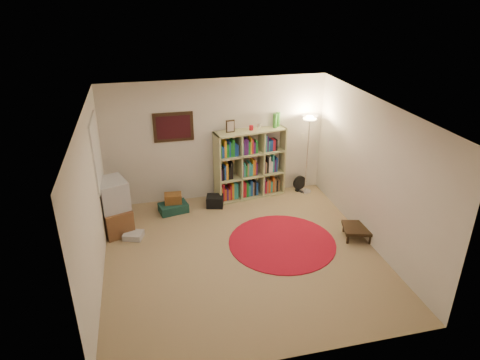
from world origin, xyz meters
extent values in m
cube|color=#907854|center=(0.00, 0.00, -0.01)|extent=(4.50, 4.50, 0.02)
cube|color=white|center=(0.00, 0.00, 2.51)|extent=(4.50, 4.50, 0.02)
cube|color=beige|center=(0.00, 2.26, 1.25)|extent=(4.50, 0.02, 2.50)
cube|color=beige|center=(0.00, -2.26, 1.25)|extent=(4.50, 0.02, 2.50)
cube|color=beige|center=(-2.26, 0.00, 1.25)|extent=(0.02, 4.50, 2.50)
cube|color=beige|center=(2.26, 0.00, 1.25)|extent=(0.02, 4.50, 2.50)
cube|color=black|center=(-0.85, 2.23, 1.60)|extent=(0.78, 0.04, 0.58)
cube|color=#3D0C14|center=(-0.85, 2.21, 1.60)|extent=(0.66, 0.01, 0.46)
cube|color=white|center=(-2.23, 1.30, 1.55)|extent=(0.03, 1.00, 1.20)
cube|color=beige|center=(1.85, 2.24, 1.20)|extent=(0.08, 0.01, 0.12)
cube|color=tan|center=(0.66, 2.09, 0.02)|extent=(1.51, 0.63, 0.03)
cube|color=tan|center=(0.66, 2.09, 1.45)|extent=(1.51, 0.63, 0.03)
cube|color=tan|center=(-0.05, 1.98, 0.73)|extent=(0.09, 0.42, 1.47)
cube|color=tan|center=(1.37, 2.20, 0.73)|extent=(0.09, 0.42, 1.47)
cube|color=tan|center=(0.63, 2.29, 0.73)|extent=(1.45, 0.24, 1.47)
cube|color=tan|center=(0.42, 2.05, 0.73)|extent=(0.09, 0.40, 1.40)
cube|color=tan|center=(0.90, 2.13, 0.73)|extent=(0.09, 0.40, 1.40)
cube|color=tan|center=(0.66, 2.09, 0.49)|extent=(1.45, 0.60, 0.03)
cube|color=tan|center=(0.66, 2.09, 0.98)|extent=(1.45, 0.60, 0.03)
cube|color=orange|center=(0.00, 1.95, 0.20)|extent=(0.07, 0.17, 0.32)
cube|color=#AF192A|center=(0.04, 1.96, 0.22)|extent=(0.07, 0.17, 0.37)
cube|color=#C85019|center=(0.09, 1.96, 0.16)|extent=(0.07, 0.17, 0.25)
cube|color=#421964|center=(0.13, 1.97, 0.16)|extent=(0.06, 0.17, 0.25)
cube|color=#C85019|center=(0.17, 1.98, 0.15)|extent=(0.06, 0.17, 0.23)
cube|color=#AF192A|center=(0.21, 1.98, 0.19)|extent=(0.06, 0.17, 0.31)
cube|color=orange|center=(0.25, 1.99, 0.22)|extent=(0.06, 0.17, 0.36)
cube|color=teal|center=(0.30, 1.99, 0.22)|extent=(0.07, 0.17, 0.37)
cube|color=teal|center=(0.34, 2.00, 0.21)|extent=(0.07, 0.17, 0.34)
cube|color=#421964|center=(0.00, 1.95, 0.63)|extent=(0.07, 0.17, 0.24)
cube|color=black|center=(0.04, 1.96, 0.64)|extent=(0.07, 0.17, 0.26)
cube|color=#194096|center=(0.09, 1.96, 0.66)|extent=(0.06, 0.17, 0.30)
cube|color=orange|center=(0.13, 1.97, 0.69)|extent=(0.07, 0.17, 0.35)
cube|color=black|center=(0.18, 1.98, 0.64)|extent=(0.07, 0.17, 0.27)
cube|color=black|center=(0.23, 1.98, 0.69)|extent=(0.07, 0.17, 0.36)
cube|color=#197D26|center=(0.00, 1.95, 1.13)|extent=(0.07, 0.17, 0.29)
cube|color=#194096|center=(0.05, 1.96, 1.10)|extent=(0.08, 0.17, 0.24)
cube|color=orange|center=(0.10, 1.96, 1.16)|extent=(0.07, 0.17, 0.36)
cube|color=#197D26|center=(0.15, 1.97, 1.12)|extent=(0.07, 0.17, 0.28)
cube|color=#194096|center=(0.19, 1.98, 1.15)|extent=(0.05, 0.17, 0.33)
cube|color=#197D26|center=(0.23, 1.98, 1.13)|extent=(0.05, 0.17, 0.30)
cube|color=#197D26|center=(0.27, 1.99, 1.16)|extent=(0.07, 0.17, 0.35)
cube|color=#194096|center=(0.31, 2.00, 1.13)|extent=(0.05, 0.17, 0.29)
cube|color=#194096|center=(0.35, 2.00, 1.11)|extent=(0.07, 0.17, 0.25)
cube|color=#AF192A|center=(0.48, 2.02, 0.22)|extent=(0.07, 0.17, 0.36)
cube|color=#AF192A|center=(0.52, 2.03, 0.20)|extent=(0.07, 0.17, 0.33)
cube|color=#197D26|center=(0.57, 2.04, 0.20)|extent=(0.07, 0.17, 0.34)
cube|color=teal|center=(0.62, 2.04, 0.16)|extent=(0.07, 0.17, 0.25)
cube|color=#194096|center=(0.67, 2.05, 0.21)|extent=(0.07, 0.17, 0.34)
cube|color=#89694B|center=(0.71, 2.06, 0.19)|extent=(0.05, 0.17, 0.30)
cube|color=black|center=(0.74, 2.06, 0.20)|extent=(0.06, 0.17, 0.34)
cube|color=#194096|center=(0.79, 2.07, 0.18)|extent=(0.07, 0.17, 0.28)
cube|color=#421964|center=(0.47, 2.02, 0.64)|extent=(0.05, 0.17, 0.25)
cube|color=teal|center=(0.51, 2.03, 0.66)|extent=(0.06, 0.17, 0.31)
cube|color=#197D26|center=(0.55, 2.03, 0.63)|extent=(0.06, 0.17, 0.24)
cube|color=#89694B|center=(0.58, 2.04, 0.65)|extent=(0.06, 0.17, 0.28)
cube|color=teal|center=(0.62, 2.04, 0.66)|extent=(0.05, 0.17, 0.31)
cube|color=teal|center=(0.66, 2.05, 0.63)|extent=(0.08, 0.17, 0.25)
cube|color=orange|center=(0.70, 2.06, 0.67)|extent=(0.05, 0.17, 0.33)
cube|color=#C85019|center=(0.74, 2.06, 0.67)|extent=(0.06, 0.17, 0.32)
cube|color=#421964|center=(0.77, 2.07, 0.64)|extent=(0.05, 0.17, 0.27)
cube|color=teal|center=(0.47, 2.02, 1.11)|extent=(0.05, 0.17, 0.25)
cube|color=#421964|center=(0.51, 2.03, 1.16)|extent=(0.07, 0.17, 0.35)
cube|color=#421964|center=(0.56, 2.03, 1.15)|extent=(0.07, 0.17, 0.33)
cube|color=#197D26|center=(0.61, 2.04, 1.12)|extent=(0.07, 0.17, 0.27)
cube|color=orange|center=(0.65, 2.05, 1.16)|extent=(0.05, 0.17, 0.35)
cube|color=#AF192A|center=(0.68, 2.05, 1.14)|extent=(0.06, 0.17, 0.32)
cube|color=#421964|center=(0.72, 2.06, 1.11)|extent=(0.06, 0.17, 0.25)
cube|color=#197D26|center=(0.77, 2.06, 1.12)|extent=(0.07, 0.17, 0.27)
cube|color=#421964|center=(0.96, 2.09, 0.22)|extent=(0.06, 0.17, 0.36)
cube|color=#AF192A|center=(1.00, 2.10, 0.17)|extent=(0.06, 0.17, 0.28)
cube|color=#89694B|center=(1.04, 2.11, 0.19)|extent=(0.05, 0.17, 0.32)
cube|color=#C85019|center=(1.08, 2.11, 0.18)|extent=(0.07, 0.17, 0.29)
cube|color=teal|center=(1.13, 2.12, 0.16)|extent=(0.07, 0.17, 0.25)
cube|color=#C85019|center=(1.17, 2.13, 0.21)|extent=(0.06, 0.17, 0.35)
cube|color=#89694B|center=(1.22, 2.13, 0.18)|extent=(0.06, 0.17, 0.29)
cube|color=black|center=(1.26, 2.14, 0.15)|extent=(0.06, 0.17, 0.23)
cube|color=#89694B|center=(1.30, 2.14, 0.17)|extent=(0.06, 0.17, 0.27)
cube|color=#421964|center=(0.96, 2.09, 0.63)|extent=(0.06, 0.17, 0.24)
cube|color=#89694B|center=(0.99, 2.10, 0.63)|extent=(0.05, 0.17, 0.24)
cube|color=black|center=(1.02, 2.10, 0.68)|extent=(0.06, 0.17, 0.34)
cube|color=silver|center=(1.07, 2.11, 0.69)|extent=(0.06, 0.17, 0.36)
cube|color=silver|center=(1.11, 2.12, 0.63)|extent=(0.07, 0.17, 0.24)
cube|color=teal|center=(1.15, 2.12, 0.70)|extent=(0.06, 0.17, 0.38)
cube|color=#421964|center=(1.19, 2.13, 0.65)|extent=(0.06, 0.17, 0.27)
cube|color=#194096|center=(1.23, 2.13, 0.67)|extent=(0.06, 0.17, 0.31)
cube|color=teal|center=(0.97, 2.09, 1.16)|extent=(0.08, 0.17, 0.36)
cube|color=#421964|center=(1.01, 2.10, 1.15)|extent=(0.05, 0.17, 0.33)
cube|color=teal|center=(1.04, 2.11, 1.10)|extent=(0.05, 0.17, 0.23)
cube|color=#194096|center=(1.07, 2.11, 1.11)|extent=(0.06, 0.17, 0.25)
cube|color=#194096|center=(1.11, 2.12, 1.10)|extent=(0.05, 0.17, 0.24)
cube|color=#AF192A|center=(1.15, 2.12, 1.11)|extent=(0.08, 0.17, 0.25)
cube|color=black|center=(1.20, 2.13, 1.11)|extent=(0.06, 0.17, 0.25)
cube|color=black|center=(0.24, 2.05, 1.59)|extent=(0.18, 0.05, 0.25)
cube|color=gray|center=(0.25, 2.03, 1.59)|extent=(0.14, 0.03, 0.20)
cylinder|color=#A20F1B|center=(0.68, 2.09, 1.51)|extent=(0.10, 0.10, 0.09)
cylinder|color=white|center=(0.85, 2.12, 1.52)|extent=(0.08, 0.08, 0.12)
cylinder|color=green|center=(1.19, 2.13, 1.61)|extent=(0.10, 0.10, 0.29)
cylinder|color=green|center=(1.28, 2.22, 1.61)|extent=(0.10, 0.10, 0.29)
cylinder|color=white|center=(1.87, 1.97, 0.01)|extent=(0.35, 0.35, 0.03)
cylinder|color=white|center=(1.87, 1.97, 0.83)|extent=(0.03, 0.03, 1.60)
cone|color=white|center=(1.87, 1.97, 1.65)|extent=(0.42, 0.42, 0.13)
cylinder|color=#FFD88C|center=(1.87, 1.97, 1.66)|extent=(0.34, 0.34, 0.02)
cylinder|color=black|center=(1.77, 2.07, 0.01)|extent=(0.20, 0.20, 0.03)
cylinder|color=black|center=(1.77, 2.07, 0.09)|extent=(0.04, 0.04, 0.13)
cylinder|color=black|center=(1.77, 2.05, 0.20)|extent=(0.31, 0.15, 0.31)
cube|color=brown|center=(-2.08, 1.28, 0.24)|extent=(0.68, 0.81, 0.48)
cube|color=#B4B3B8|center=(-2.08, 1.28, 0.75)|extent=(0.65, 0.71, 0.53)
cube|color=black|center=(-1.84, 1.36, 0.75)|extent=(0.18, 0.48, 0.44)
cube|color=black|center=(-1.84, 1.36, 0.75)|extent=(0.16, 0.42, 0.39)
cube|color=#B4B3B8|center=(-1.78, 0.94, 0.05)|extent=(0.40, 0.37, 0.11)
cube|color=#13342D|center=(-0.99, 1.74, 0.09)|extent=(0.61, 0.46, 0.18)
cube|color=brown|center=(-0.98, 1.79, 0.27)|extent=(0.35, 0.26, 0.19)
cube|color=black|center=(-0.15, 1.78, 0.12)|extent=(0.39, 0.35, 0.23)
cylinder|color=maroon|center=(0.76, 0.18, 0.01)|extent=(1.88, 1.88, 0.02)
cube|color=black|center=(2.11, 0.04, 0.19)|extent=(0.60, 0.60, 0.06)
cube|color=black|center=(1.87, -0.10, 0.09)|extent=(0.05, 0.05, 0.17)
cube|color=black|center=(2.25, -0.20, 0.09)|extent=(0.05, 0.05, 0.17)
cube|color=black|center=(1.98, 0.28, 0.09)|extent=(0.05, 0.05, 0.17)
cube|color=black|center=(2.35, 0.17, 0.09)|extent=(0.05, 0.05, 0.17)
camera|label=1|loc=(-1.41, -5.82, 4.18)|focal=32.00mm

